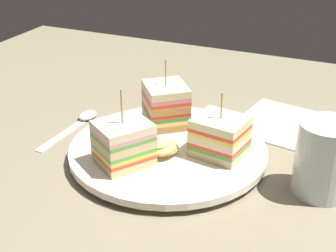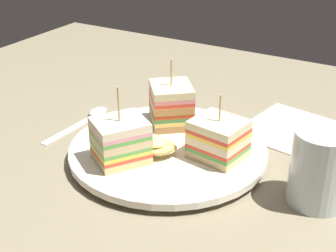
% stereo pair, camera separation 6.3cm
% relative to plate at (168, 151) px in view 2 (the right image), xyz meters
% --- Properties ---
extents(ground_plane, '(1.11, 0.95, 0.02)m').
position_rel_plate_xyz_m(ground_plane, '(0.00, 0.00, -0.02)').
color(ground_plane, gray).
extents(plate, '(0.26, 0.26, 0.02)m').
position_rel_plate_xyz_m(plate, '(0.00, 0.00, 0.00)').
color(plate, white).
rests_on(plate, ground_plane).
extents(sandwich_wedge_0, '(0.07, 0.06, 0.08)m').
position_rel_plate_xyz_m(sandwich_wedge_0, '(0.07, 0.01, 0.03)').
color(sandwich_wedge_0, '#D9BA81').
rests_on(sandwich_wedge_0, plate).
extents(sandwich_wedge_1, '(0.08, 0.08, 0.10)m').
position_rel_plate_xyz_m(sandwich_wedge_1, '(-0.03, 0.06, 0.04)').
color(sandwich_wedge_1, beige).
rests_on(sandwich_wedge_1, plate).
extents(sandwich_wedge_2, '(0.08, 0.08, 0.10)m').
position_rel_plate_xyz_m(sandwich_wedge_2, '(-0.03, -0.06, 0.03)').
color(sandwich_wedge_2, '#CEC27F').
rests_on(sandwich_wedge_2, plate).
extents(chip_pile, '(0.06, 0.07, 0.02)m').
position_rel_plate_xyz_m(chip_pile, '(-0.01, -0.02, 0.02)').
color(chip_pile, '#E5C163').
rests_on(chip_pile, plate).
extents(spoon, '(0.03, 0.14, 0.01)m').
position_rel_plate_xyz_m(spoon, '(-0.16, 0.04, -0.01)').
color(spoon, silver).
rests_on(spoon, ground_plane).
extents(napkin, '(0.17, 0.16, 0.01)m').
position_rel_plate_xyz_m(napkin, '(0.13, 0.16, -0.01)').
color(napkin, white).
rests_on(napkin, ground_plane).
extents(drinking_glass, '(0.07, 0.07, 0.09)m').
position_rel_plate_xyz_m(drinking_glass, '(0.20, -0.00, 0.03)').
color(drinking_glass, silver).
rests_on(drinking_glass, ground_plane).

